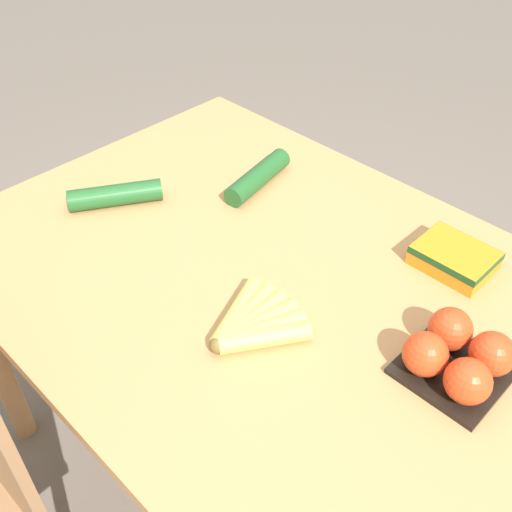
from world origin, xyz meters
TOP-DOWN VIEW (x-y plane):
  - ground_plane at (0.00, 0.00)m, footprint 12.00×12.00m
  - dining_table at (0.00, 0.00)m, footprint 1.27×0.95m
  - banana_bunch at (-0.12, 0.13)m, footprint 0.19×0.18m
  - tomato_pack at (-0.43, -0.05)m, footprint 0.17×0.17m
  - carrot_bag at (-0.29, -0.29)m, footprint 0.15×0.12m
  - cucumber_near at (0.21, -0.22)m, footprint 0.09×0.22m
  - cucumber_far at (0.39, 0.07)m, footprint 0.16×0.21m

SIDE VIEW (x-z plane):
  - ground_plane at x=0.00m, z-range 0.00..0.00m
  - dining_table at x=0.00m, z-range 0.28..1.04m
  - banana_bunch at x=-0.12m, z-range 0.76..0.80m
  - cucumber_near at x=0.21m, z-range 0.76..0.81m
  - cucumber_far at x=0.39m, z-range 0.76..0.81m
  - carrot_bag at x=-0.29m, z-range 0.77..0.81m
  - tomato_pack at x=-0.43m, z-range 0.76..0.85m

